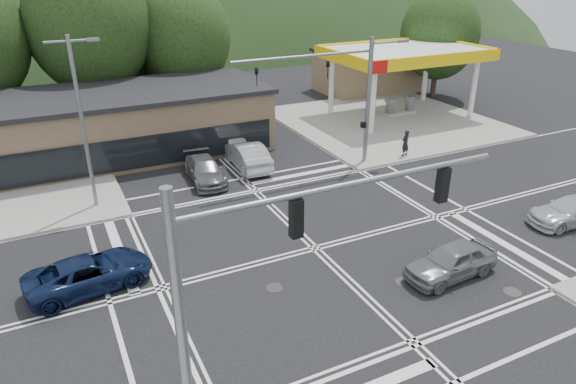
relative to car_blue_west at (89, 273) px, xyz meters
name	(u,v)px	position (x,y,z in m)	size (l,w,h in m)	color
ground	(315,248)	(9.69, -1.33, -0.69)	(120.00, 120.00, 0.00)	black
sidewalk_ne	(387,121)	(24.69, 13.67, -0.61)	(16.00, 16.00, 0.15)	gray
gas_station_canopy	(405,56)	(26.68, 14.66, 4.35)	(12.32, 8.34, 5.75)	silver
convenience_store	(370,71)	(29.69, 23.67, 1.21)	(10.00, 6.00, 3.80)	#846B4F
commercial_row	(84,130)	(1.69, 15.67, 1.31)	(24.00, 8.00, 4.00)	brown
hill_north	(86,29)	(9.69, 88.67, -0.69)	(252.00, 126.00, 140.00)	#203719
tree_n_b	(88,24)	(3.69, 22.67, 7.10)	(9.00, 9.00, 12.98)	#382619
tree_n_c	(183,37)	(10.69, 22.67, 5.80)	(7.60, 7.60, 10.87)	#382619
tree_n_e	(134,25)	(7.69, 26.67, 6.45)	(8.40, 8.40, 11.98)	#382619
tree_ne	(440,34)	(33.69, 18.67, 5.15)	(7.20, 7.20, 9.99)	#382619
streetlight_nw	(83,116)	(1.25, 7.67, 4.36)	(2.50, 0.25, 9.00)	slate
signal_mast_ne	(352,88)	(16.64, 6.87, 4.39)	(11.65, 0.30, 8.00)	slate
signal_mast_sw	(252,283)	(3.30, -9.53, 4.43)	(9.14, 0.28, 8.00)	slate
car_blue_west	(89,273)	(0.00, 0.00, 0.00)	(2.28, 4.95, 1.37)	#0C1939
car_grey_center	(451,261)	(13.71, -5.80, 0.04)	(1.71, 4.24, 1.45)	slate
car_silver_east	(572,211)	(22.50, -4.80, -0.02)	(1.86, 4.58, 1.33)	#B6B9BD
car_queue_a	(247,155)	(10.69, 9.44, 0.13)	(1.74, 4.98, 1.64)	#9FA1A6
car_queue_b	(230,142)	(10.69, 12.67, 0.05)	(1.74, 4.33, 1.48)	beige
car_northbound	(205,170)	(7.57, 8.55, -0.01)	(1.91, 4.69, 1.36)	#525356
pedestrian	(405,143)	(20.82, 6.45, 0.34)	(0.64, 0.42, 1.76)	black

